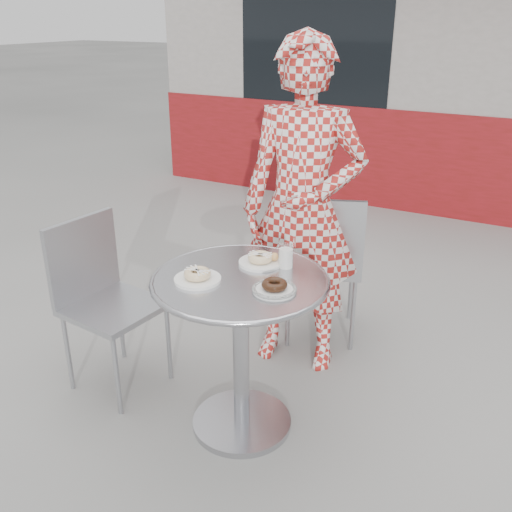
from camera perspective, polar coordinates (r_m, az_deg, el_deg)
The scene contains 10 objects.
ground at distance 2.97m, azimuth -1.76°, elevation -15.88°, with size 60.00×60.00×0.00m, color gray.
storefront at distance 7.64m, azimuth 20.74°, elevation 18.99°, with size 6.02×4.55×3.00m.
bistro_table at distance 2.58m, azimuth -1.55°, elevation -6.10°, with size 0.79×0.79×0.80m.
chair_far at distance 3.53m, azimuth 6.52°, elevation -3.54°, with size 0.58×0.58×0.94m.
chair_left at distance 3.14m, azimuth -13.81°, elevation -7.93°, with size 0.48×0.48×0.91m.
seated_person at distance 3.04m, azimuth 4.67°, elevation 4.57°, with size 0.66×0.43×1.80m, color maroon.
plate_far at distance 2.62m, azimuth 0.51°, elevation -0.36°, with size 0.20×0.20×0.05m.
plate_near at distance 2.47m, azimuth -5.87°, elevation -2.03°, with size 0.20×0.20×0.05m.
plate_checker at distance 2.37m, azimuth 1.85°, elevation -3.20°, with size 0.19×0.19×0.05m.
milk_cup at distance 2.58m, azimuth 3.00°, elevation -0.11°, with size 0.07×0.07×0.11m.
Camera 1 is at (1.17, -1.98, 1.87)m, focal length 40.00 mm.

